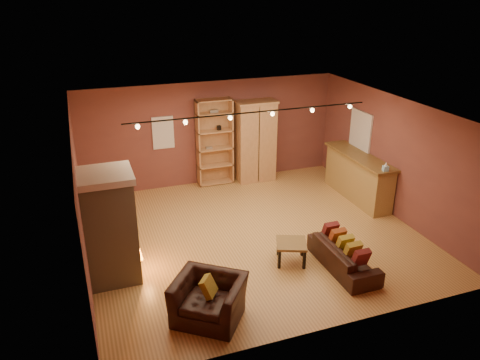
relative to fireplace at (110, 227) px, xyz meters
name	(u,v)px	position (x,y,z in m)	size (l,w,h in m)	color
floor	(254,234)	(3.04, 0.60, -1.06)	(7.00, 7.00, 0.00)	#AA763C
ceiling	(255,111)	(3.04, 0.60, 1.74)	(7.00, 7.00, 0.00)	brown
back_wall	(211,133)	(3.04, 3.85, 0.34)	(7.00, 0.02, 2.80)	brown
left_wall	(80,200)	(-0.46, 0.60, 0.34)	(0.02, 6.50, 2.80)	brown
right_wall	(394,157)	(6.54, 0.60, 0.34)	(0.02, 6.50, 2.80)	brown
fireplace	(110,227)	(0.00, 0.00, 0.00)	(1.01, 0.98, 2.12)	tan
back_window	(163,133)	(1.74, 3.83, 0.49)	(0.56, 0.04, 0.86)	white
bookcase	(214,141)	(3.08, 3.73, 0.14)	(0.97, 0.38, 2.37)	tan
armoire	(255,141)	(4.22, 3.56, 0.07)	(1.11, 0.63, 2.26)	tan
bar_counter	(358,176)	(6.24, 1.52, -0.47)	(0.65, 2.44, 1.17)	tan
tissue_box	(386,167)	(6.19, 0.41, 0.20)	(0.15, 0.15, 0.23)	#94CCEE
right_window	(361,130)	(6.51, 2.00, 0.59)	(0.05, 0.90, 1.00)	white
loveseat	(344,252)	(4.20, -1.20, -0.70)	(0.51, 1.74, 0.74)	black
armchair	(209,293)	(1.34, -1.74, -0.57)	(1.32, 1.24, 0.97)	black
coffee_table	(291,245)	(3.34, -0.67, -0.68)	(0.75, 0.75, 0.44)	brown
track_rail	(252,114)	(3.04, 0.80, 1.63)	(5.20, 0.09, 0.13)	black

